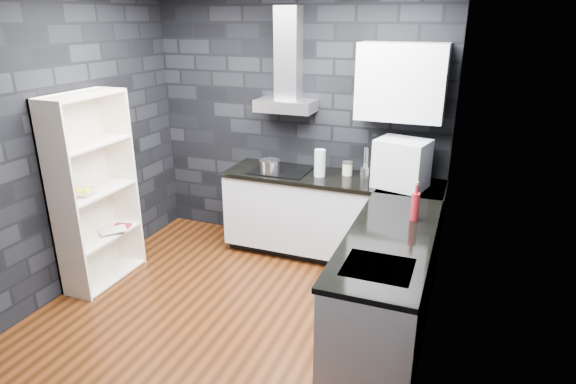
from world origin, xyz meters
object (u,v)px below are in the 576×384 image
Objects in this scene: appliance_garage at (402,164)px; fruit_bowl at (84,192)px; red_bottle at (415,207)px; bookshelf at (94,192)px; glass_vase at (320,163)px; storage_jar at (347,169)px; pot at (270,167)px; utensil_crock at (365,173)px.

fruit_bowl is (-2.61, -1.28, -0.19)m from appliance_garage.
appliance_garage is 2.09× the size of fruit_bowl.
bookshelf is at bearing -172.18° from red_bottle.
glass_vase is at bearing 142.48° from red_bottle.
storage_jar is at bearing 35.35° from fruit_bowl.
pot is at bearing 28.43° from bookshelf.
appliance_garage is (0.81, -0.03, 0.09)m from glass_vase.
red_bottle is 2.88m from fruit_bowl.
storage_jar is at bearing 129.96° from red_bottle.
appliance_garage is 0.80m from red_bottle.
glass_vase is at bearing -168.69° from appliance_garage.
utensil_crock is at bearing 123.71° from red_bottle.
bookshelf reaches higher than pot.
pot is 0.11× the size of bookshelf.
red_bottle is (0.59, -0.89, 0.05)m from utensil_crock.
red_bottle is (1.03, -0.79, -0.03)m from glass_vase.
storage_jar is at bearing 29.80° from glass_vase.
storage_jar is 0.61m from appliance_garage.
bookshelf reaches higher than glass_vase.
appliance_garage is 0.26× the size of bookshelf.
fruit_bowl is (-1.80, -1.31, -0.10)m from glass_vase.
red_bottle is (0.23, -0.76, -0.11)m from appliance_garage.
storage_jar is 0.20m from utensil_crock.
utensil_crock is (0.95, 0.19, -0.01)m from pot.
bookshelf is at bearing -140.09° from pot.
bookshelf reaches higher than fruit_bowl.
red_bottle reaches higher than utensil_crock.
pot is 0.89× the size of red_bottle.
pot is 0.72× the size of glass_vase.
utensil_crock is 2.65m from fruit_bowl.
pot reaches higher than storage_jar.
pot is at bearing -163.48° from appliance_garage.
glass_vase is at bearing -150.20° from storage_jar.
red_bottle reaches higher than storage_jar.
pot is 1.32m from appliance_garage.
utensil_crock is (0.19, -0.05, -0.00)m from storage_jar.
bookshelf is at bearing -150.39° from utensil_crock.
fruit_bowl is (-2.24, -1.40, -0.02)m from utensil_crock.
appliance_garage is at bearing 106.51° from red_bottle.
fruit_bowl is at bearing -101.47° from bookshelf.
utensil_crock is at bearing 11.66° from glass_vase.
glass_vase is at bearing 21.85° from bookshelf.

